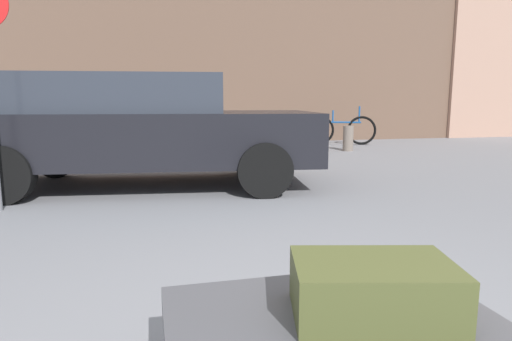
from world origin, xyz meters
TOP-DOWN VIEW (x-y plane):
  - luggage_cart at (0.00, 0.00)m, footprint 1.19×0.86m
  - suitcase_olive_front_left at (0.14, -0.00)m, footprint 0.64×0.49m
  - parked_car at (-0.71, 4.48)m, footprint 4.49×2.33m
  - bicycle_leaning at (4.07, 8.90)m, footprint 1.66×0.69m
  - bollard_kerb_near at (2.39, 7.56)m, footprint 0.23×0.23m
  - bollard_kerb_mid at (3.64, 7.56)m, footprint 0.23×0.23m

SIDE VIEW (x-z plane):
  - luggage_cart at x=0.00m, z-range 0.10..0.44m
  - bollard_kerb_near at x=2.39m, z-range 0.00..0.55m
  - bollard_kerb_mid at x=3.64m, z-range 0.00..0.55m
  - bicycle_leaning at x=4.07m, z-range -0.11..0.85m
  - suitcase_olive_front_left at x=0.14m, z-range 0.34..0.54m
  - parked_car at x=-0.71m, z-range 0.05..1.47m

